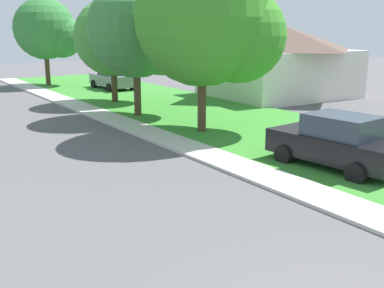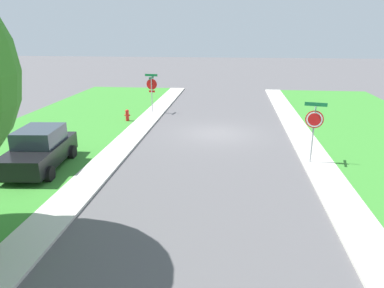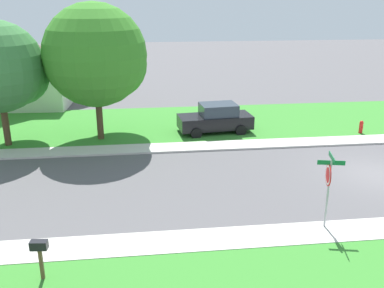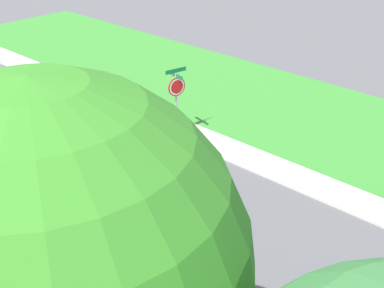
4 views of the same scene
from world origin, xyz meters
name	(u,v)px [view 4 (image 4 of 4)]	position (x,y,z in m)	size (l,w,h in m)	color
ground_plane	(22,135)	(0.00, 0.00, 0.00)	(120.00, 120.00, 0.00)	#565456
sidewalk_west	(350,199)	(-4.70, 12.00, 0.05)	(1.40, 56.00, 0.10)	beige
stop_sign_far_corner	(176,91)	(-4.34, 4.49, 1.89)	(0.90, 0.90, 2.77)	#9E9EA3
tree_sidewalk_near	(27,281)	(6.99, 12.85, 4.58)	(5.96, 5.54, 7.54)	#4C3823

